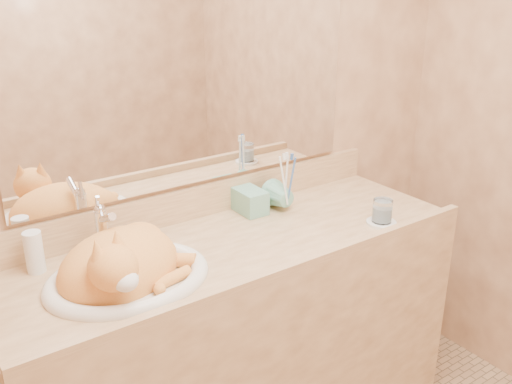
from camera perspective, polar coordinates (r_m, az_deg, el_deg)
wall_back at (r=1.99m, az=-6.44°, el=8.23°), size 2.40×0.02×2.50m
vanity_counter at (r=2.13m, az=-1.73°, el=-15.39°), size 1.60×0.55×0.85m
mirror at (r=1.95m, az=-6.43°, el=12.17°), size 1.30×0.02×0.80m
sink_basin at (r=1.69m, az=-12.84°, el=-6.41°), size 0.55×0.49×0.15m
faucet at (r=1.84m, az=-15.16°, el=-3.61°), size 0.05×0.13×0.19m
cat at (r=1.70m, az=-13.40°, el=-6.86°), size 0.48×0.43×0.21m
soap_dispenser at (r=2.05m, az=0.42°, el=-0.07°), size 0.09×0.09×0.20m
toothbrush_cup at (r=2.11m, az=3.16°, el=-0.85°), size 0.11×0.11×0.10m
toothbrushes at (r=2.08m, az=3.21°, el=1.42°), size 0.04×0.04×0.24m
saucer at (r=2.09m, az=12.42°, el=-3.01°), size 0.11×0.11×0.01m
water_glass at (r=2.07m, az=12.52°, el=-1.85°), size 0.07×0.07×0.08m
lotion_bottle at (r=1.83m, az=-21.30°, el=-5.62°), size 0.05×0.05×0.13m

